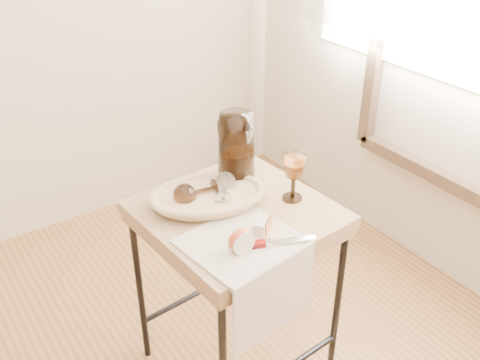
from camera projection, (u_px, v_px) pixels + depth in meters
side_table at (237, 293)px, 1.96m from camera, size 0.60×0.60×0.72m
tea_towel at (241, 242)px, 1.63m from camera, size 0.35×0.32×0.01m
bread_basket at (208, 198)px, 1.80m from camera, size 0.40×0.33×0.04m
goblet_lying_a at (198, 191)px, 1.78m from camera, size 0.13×0.09×0.08m
goblet_lying_b at (224, 189)px, 1.79m from camera, size 0.13×0.14×0.07m
pitcher at (236, 148)px, 1.87m from camera, size 0.21×0.28×0.30m
wine_goblet at (294, 177)px, 1.79m from camera, size 0.11×0.11×0.17m
apple_half at (240, 240)px, 1.57m from camera, size 0.08×0.04×0.07m
apple_wedge at (261, 226)px, 1.65m from camera, size 0.07×0.07×0.04m
table_knife at (271, 242)px, 1.60m from camera, size 0.24×0.12×0.02m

